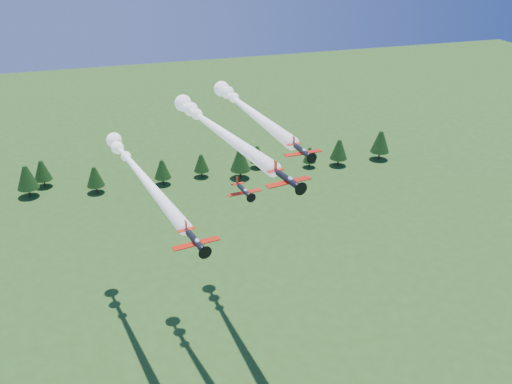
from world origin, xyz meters
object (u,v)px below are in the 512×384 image
object	(u,v)px
plane_left	(139,172)
plane_right	(246,108)
plane_lead	(213,126)
plane_slot	(244,190)

from	to	relation	value
plane_left	plane_right	xyz separation A→B (m)	(24.02, 0.53, 11.64)
plane_lead	plane_slot	world-z (taller)	plane_lead
plane_right	plane_slot	size ratio (longest dim) A/B	6.91
plane_right	plane_slot	world-z (taller)	plane_right
plane_left	plane_right	bearing A→B (deg)	-8.45
plane_lead	plane_right	bearing A→B (deg)	37.74
plane_lead	plane_right	xyz separation A→B (m)	(9.83, 10.97, -0.41)
plane_lead	plane_left	world-z (taller)	plane_lead
plane_left	plane_slot	distance (m)	28.37
plane_lead	plane_left	xyz separation A→B (m)	(-14.18, 10.44, -12.04)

